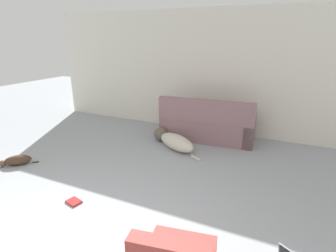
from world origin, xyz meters
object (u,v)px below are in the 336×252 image
Objects in this scene: book_red at (74,202)px; couch at (207,126)px; dog at (173,140)px; cat at (17,160)px.

couch is at bearing 72.65° from book_red.
couch reaches higher than dog.
cat is (-2.59, -2.53, -0.22)m from couch.
dog reaches higher than cat.
couch is at bearing -178.53° from cat.
couch reaches higher than book_red.
couch is 3.99× the size of cat.
cat is 1.72m from book_red.
book_red is at bearing 122.81° from cat.
dog is 5.87× the size of book_red.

